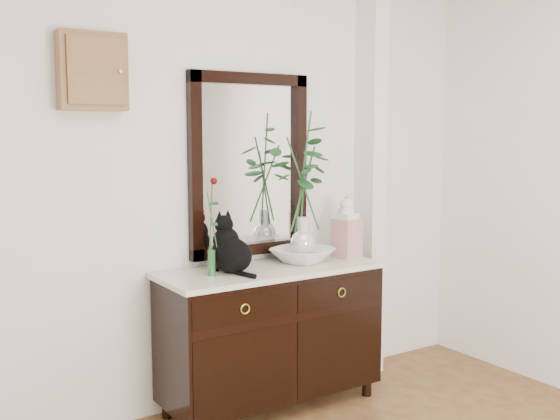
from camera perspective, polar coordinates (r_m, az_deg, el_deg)
wall_back at (r=3.94m, az=-4.00°, el=2.58°), size 3.60×0.04×2.70m
pilaster at (r=4.45m, az=7.85°, el=3.03°), size 0.12×0.20×2.70m
sideboard at (r=3.94m, az=-0.81°, el=-10.38°), size 1.33×0.52×0.82m
wall_mirror at (r=3.97m, az=-2.65°, el=3.93°), size 0.80×0.06×1.10m
key_cabinet at (r=3.57m, az=-16.02°, el=11.53°), size 0.35×0.10×0.40m
cat at (r=3.70m, az=-4.27°, el=-2.95°), size 0.29×0.33×0.33m
lotus_bowl at (r=4.00m, az=1.99°, el=-3.95°), size 0.46×0.46×0.09m
vase_branches at (r=3.94m, az=2.01°, el=2.20°), size 0.46×0.46×0.91m
bud_vase_rose at (r=3.61m, az=-6.01°, el=-1.41°), size 0.07×0.07×0.55m
ginger_jar at (r=4.15m, az=5.83°, el=-1.45°), size 0.17×0.17×0.39m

